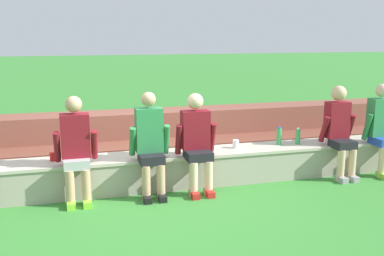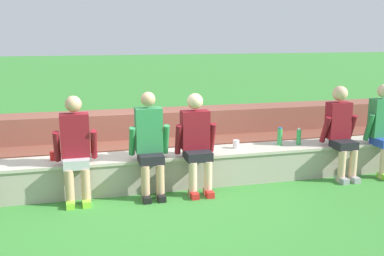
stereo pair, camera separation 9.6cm
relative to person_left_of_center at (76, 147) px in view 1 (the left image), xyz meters
The scene contains 12 objects.
ground_plane 1.16m from the person_left_of_center, ahead, with size 80.00×80.00×0.00m, color #388433.
stone_seating_wall 1.07m from the person_left_of_center, 17.52° to the left, with size 8.14×0.58×0.47m.
brick_bleachers 1.84m from the person_left_of_center, 59.54° to the left, with size 12.08×1.21×0.84m.
person_left_of_center is the anchor object (origin of this frame).
person_center 0.94m from the person_left_of_center, ahead, with size 0.53×0.51×1.38m.
person_right_of_center 1.57m from the person_left_of_center, ahead, with size 0.56×0.54×1.34m.
person_far_right 3.80m from the person_left_of_center, ahead, with size 0.52×0.57×1.36m.
person_rightmost_edge 4.49m from the person_left_of_center, ahead, with size 0.53×0.51×1.38m.
water_bottle_near_left 3.27m from the person_left_of_center, ahead, with size 0.07×0.07×0.25m.
water_bottle_near_right 2.98m from the person_left_of_center, ahead, with size 0.07×0.07×0.27m.
plastic_cup_right_end 0.49m from the person_left_of_center, 131.20° to the left, with size 0.09×0.09×0.11m, color red.
plastic_cup_left_end 2.29m from the person_left_of_center, ahead, with size 0.09×0.09×0.12m, color white.
Camera 1 is at (-0.94, -5.58, 2.11)m, focal length 41.44 mm.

